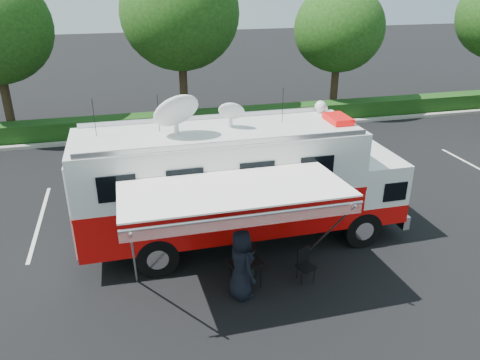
% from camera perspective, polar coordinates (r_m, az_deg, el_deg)
% --- Properties ---
extents(ground_plane, '(120.00, 120.00, 0.00)m').
position_cam_1_polar(ground_plane, '(15.07, 0.47, -7.37)').
color(ground_plane, black).
rests_on(ground_plane, ground).
extents(back_border, '(60.00, 6.14, 8.87)m').
position_cam_1_polar(back_border, '(25.90, -4.57, 17.56)').
color(back_border, '#9E998E').
rests_on(back_border, ground_plane).
extents(stall_lines, '(24.12, 5.50, 0.01)m').
position_cam_1_polar(stall_lines, '(17.54, -3.61, -2.63)').
color(stall_lines, silver).
rests_on(stall_lines, ground_plane).
extents(command_truck, '(9.90, 2.72, 4.76)m').
position_cam_1_polar(command_truck, '(14.10, 0.17, -0.33)').
color(command_truck, black).
rests_on(command_truck, ground_plane).
extents(awning, '(5.41, 2.78, 3.26)m').
position_cam_1_polar(awning, '(10.99, -0.62, -1.75)').
color(awning, white).
rests_on(awning, ground_plane).
extents(person, '(0.87, 1.09, 1.95)m').
position_cam_1_polar(person, '(12.77, 0.16, -13.89)').
color(person, black).
rests_on(person, ground_plane).
extents(folding_table, '(0.97, 0.77, 0.74)m').
position_cam_1_polar(folding_table, '(12.73, 0.70, -10.17)').
color(folding_table, black).
rests_on(folding_table, ground_plane).
extents(folding_chair, '(0.58, 0.61, 0.94)m').
position_cam_1_polar(folding_chair, '(13.18, 7.88, -9.80)').
color(folding_chair, black).
rests_on(folding_chair, ground_plane).
extents(trash_bin, '(0.59, 0.59, 0.88)m').
position_cam_1_polar(trash_bin, '(13.31, 0.60, -9.79)').
color(trash_bin, black).
rests_on(trash_bin, ground_plane).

